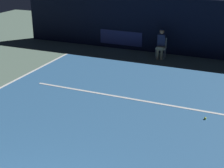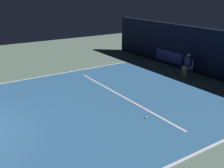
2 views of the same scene
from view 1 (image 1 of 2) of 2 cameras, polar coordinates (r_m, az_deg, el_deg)
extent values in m
plane|color=slate|center=(9.26, 0.24, -7.48)|extent=(30.98, 30.98, 0.00)
cube|color=#336699|center=(9.26, 0.24, -7.45)|extent=(9.72, 11.40, 0.01)
cube|color=white|center=(10.92, 4.33, -2.72)|extent=(7.58, 0.10, 0.01)
cube|color=black|center=(15.86, 11.39, 9.52)|extent=(16.10, 0.30, 2.60)
cube|color=navy|center=(16.67, 1.52, 7.86)|extent=(2.20, 0.04, 0.70)
cube|color=white|center=(15.31, 8.33, 6.05)|extent=(0.47, 0.44, 0.04)
cube|color=white|center=(15.44, 8.51, 7.06)|extent=(0.42, 0.07, 0.42)
cylinder|color=#B2B2B7|center=(15.24, 7.48, 5.13)|extent=(0.03, 0.03, 0.46)
cylinder|color=#B2B2B7|center=(15.19, 8.87, 4.99)|extent=(0.03, 0.03, 0.46)
cylinder|color=#B2B2B7|center=(15.57, 7.72, 5.46)|extent=(0.03, 0.03, 0.46)
cylinder|color=#B2B2B7|center=(15.51, 9.08, 5.32)|extent=(0.03, 0.03, 0.46)
cube|color=tan|center=(15.23, 8.29, 6.12)|extent=(0.35, 0.43, 0.14)
cylinder|color=tan|center=(15.14, 7.77, 5.00)|extent=(0.11, 0.11, 0.46)
cylinder|color=tan|center=(15.11, 8.45, 4.93)|extent=(0.11, 0.11, 0.46)
cube|color=#23284C|center=(15.26, 8.43, 7.43)|extent=(0.36, 0.25, 0.52)
sphere|color=tan|center=(15.17, 8.51, 8.82)|extent=(0.20, 0.20, 0.20)
cylinder|color=#141933|center=(15.15, 8.53, 9.15)|extent=(0.19, 0.19, 0.04)
sphere|color=#CCE033|center=(10.03, 15.59, -5.64)|extent=(0.07, 0.07, 0.07)
camera|label=2|loc=(6.59, 85.91, 1.90)|focal=42.20mm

